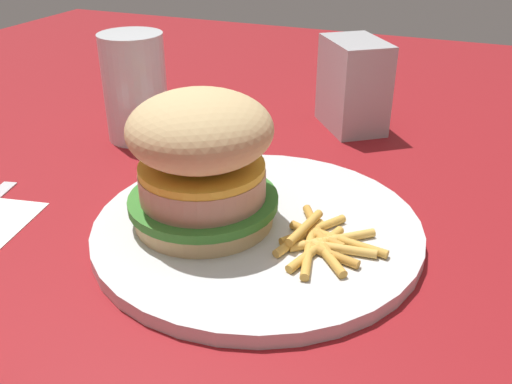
# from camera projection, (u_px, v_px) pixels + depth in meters

# --- Properties ---
(ground_plane) EXTENTS (1.60, 1.60, 0.00)m
(ground_plane) POSITION_uv_depth(u_px,v_px,m) (245.00, 231.00, 0.48)
(ground_plane) COLOR maroon
(plate) EXTENTS (0.28, 0.28, 0.01)m
(plate) POSITION_uv_depth(u_px,v_px,m) (256.00, 230.00, 0.47)
(plate) COLOR silver
(plate) RESTS_ON ground_plane
(sandwich) EXTENTS (0.12, 0.12, 0.11)m
(sandwich) POSITION_uv_depth(u_px,v_px,m) (201.00, 159.00, 0.45)
(sandwich) COLOR tan
(sandwich) RESTS_ON plate
(fries_pile) EXTENTS (0.10, 0.08, 0.01)m
(fries_pile) POSITION_uv_depth(u_px,v_px,m) (321.00, 241.00, 0.44)
(fries_pile) COLOR gold
(fries_pile) RESTS_ON plate
(drink_glass) EXTENTS (0.07, 0.07, 0.12)m
(drink_glass) POSITION_uv_depth(u_px,v_px,m) (136.00, 93.00, 0.64)
(drink_glass) COLOR silver
(drink_glass) RESTS_ON ground_plane
(napkin_dispenser) EXTENTS (0.11, 0.10, 0.11)m
(napkin_dispenser) POSITION_uv_depth(u_px,v_px,m) (353.00, 85.00, 0.67)
(napkin_dispenser) COLOR #B7BABF
(napkin_dispenser) RESTS_ON ground_plane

